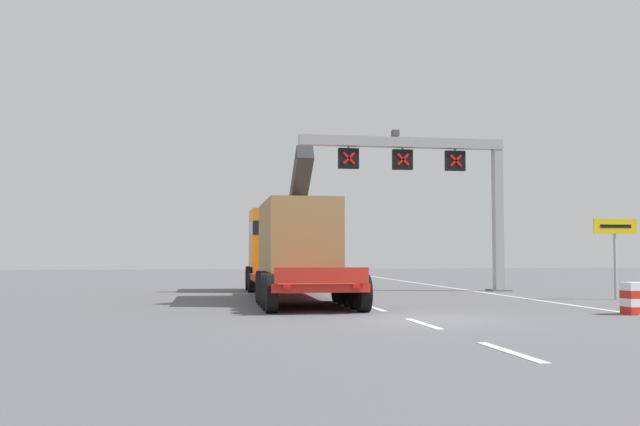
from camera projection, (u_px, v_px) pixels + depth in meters
name	position (u px, v px, depth m)	size (l,w,h in m)	color
ground	(429.00, 320.00, 18.33)	(112.00, 112.00, 0.00)	#5B5B60
lane_markings	(299.00, 284.00, 39.14)	(0.20, 57.02, 0.01)	silver
edge_line_right	(478.00, 292.00, 31.17)	(0.20, 63.00, 0.01)	silver
overhead_lane_gantry	(434.00, 170.00, 31.71)	(9.55, 0.90, 7.17)	#9EA0A5
heavy_haul_truck_red	(290.00, 246.00, 27.83)	(3.12, 14.09, 5.30)	red
exit_sign_yellow	(615.00, 237.00, 26.24)	(1.73, 0.15, 2.99)	#9EA0A5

